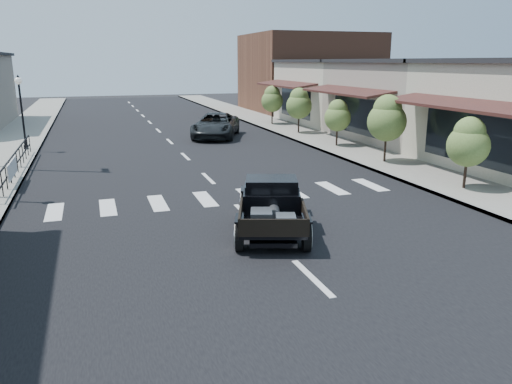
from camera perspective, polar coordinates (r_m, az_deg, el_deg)
name	(u,v)px	position (r m, az deg, el deg)	size (l,w,h in m)	color
ground	(266,235)	(13.63, 1.18, -4.90)	(120.00, 120.00, 0.00)	black
road	(175,147)	(27.81, -9.20, 5.09)	(14.00, 80.00, 0.02)	black
road_markings	(193,165)	(22.97, -7.16, 3.12)	(12.00, 60.00, 0.06)	silver
sidewalk_left	(5,155)	(27.79, -26.79, 3.82)	(3.00, 80.00, 0.15)	gray
sidewalk_right	(317,139)	(30.30, 6.94, 6.08)	(3.00, 80.00, 0.15)	gray
storefront_mid	(432,102)	(31.74, 19.50, 9.70)	(10.00, 9.00, 4.50)	gray
storefront_far	(356,93)	(39.25, 11.40, 11.04)	(10.00, 9.00, 4.50)	beige
far_building_right	(309,73)	(48.35, 6.04, 13.37)	(11.00, 10.00, 7.00)	brown
railing	(17,160)	(22.64, -25.66, 3.28)	(0.08, 10.00, 1.00)	black
banner	(13,175)	(20.72, -26.02, 1.73)	(0.04, 2.20, 0.60)	silver
lamp_post_c	(22,113)	(28.40, -25.17, 8.22)	(0.36, 0.36, 3.77)	black
small_tree_a	(467,154)	(19.25, 22.99, 4.00)	(1.48, 1.48, 2.46)	#567033
small_tree_b	(386,130)	(23.33, 14.67, 6.91)	(1.74, 1.74, 2.89)	#567033
small_tree_c	(337,123)	(27.42, 9.27, 7.75)	(1.42, 1.42, 2.37)	#567033
small_tree_d	(299,111)	(32.15, 4.92, 9.19)	(1.63, 1.63, 2.71)	#567033
small_tree_e	(272,106)	(36.73, 1.86, 9.85)	(1.57, 1.57, 2.62)	#567033
hotrod_pickup	(271,205)	(13.69, 1.78, -1.50)	(2.02, 4.33, 1.50)	black
second_car	(216,126)	(31.01, -4.62, 7.57)	(2.45, 5.32, 1.48)	black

